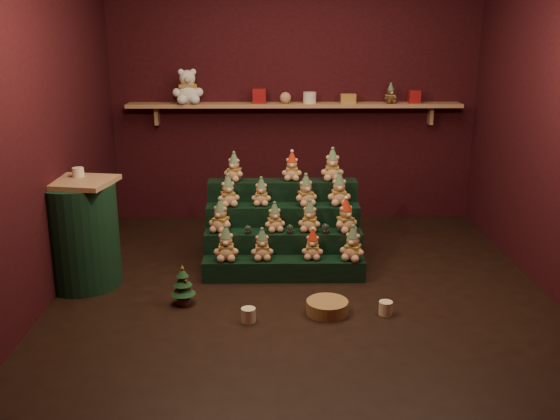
{
  "coord_description": "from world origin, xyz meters",
  "views": [
    {
      "loc": [
        -0.24,
        -4.9,
        2.09
      ],
      "look_at": [
        -0.17,
        0.25,
        0.59
      ],
      "focal_mm": 40.0,
      "sensor_mm": 36.0,
      "label": 1
    }
  ],
  "objects_px": {
    "snow_globe_a": "(248,229)",
    "wicker_basket": "(327,307)",
    "snow_globe_b": "(290,229)",
    "mug_right": "(386,308)",
    "white_bear": "(187,82)",
    "mini_christmas_tree": "(183,285)",
    "brown_bear": "(391,94)",
    "side_table": "(80,233)",
    "snow_globe_c": "(325,228)",
    "mug_left": "(248,315)",
    "riser_tier_front": "(284,269)"
  },
  "relations": [
    {
      "from": "snow_globe_c",
      "to": "side_table",
      "type": "distance_m",
      "value": 2.09
    },
    {
      "from": "mug_left",
      "to": "mug_right",
      "type": "relative_size",
      "value": 1.03
    },
    {
      "from": "snow_globe_b",
      "to": "mug_left",
      "type": "xyz_separation_m",
      "value": [
        -0.33,
        -0.99,
        -0.35
      ]
    },
    {
      "from": "mug_left",
      "to": "white_bear",
      "type": "distance_m",
      "value": 3.02
    },
    {
      "from": "mini_christmas_tree",
      "to": "brown_bear",
      "type": "relative_size",
      "value": 1.59
    },
    {
      "from": "side_table",
      "to": "mug_right",
      "type": "bearing_deg",
      "value": -4.09
    },
    {
      "from": "snow_globe_b",
      "to": "mug_right",
      "type": "relative_size",
      "value": 0.79
    },
    {
      "from": "riser_tier_front",
      "to": "mug_right",
      "type": "height_order",
      "value": "riser_tier_front"
    },
    {
      "from": "snow_globe_c",
      "to": "brown_bear",
      "type": "bearing_deg",
      "value": 62.41
    },
    {
      "from": "mini_christmas_tree",
      "to": "brown_bear",
      "type": "bearing_deg",
      "value": 48.21
    },
    {
      "from": "side_table",
      "to": "mug_left",
      "type": "xyz_separation_m",
      "value": [
        1.43,
        -0.74,
        -0.4
      ]
    },
    {
      "from": "mini_christmas_tree",
      "to": "mug_right",
      "type": "distance_m",
      "value": 1.58
    },
    {
      "from": "mini_christmas_tree",
      "to": "white_bear",
      "type": "distance_m",
      "value": 2.61
    },
    {
      "from": "snow_globe_a",
      "to": "snow_globe_b",
      "type": "height_order",
      "value": "snow_globe_b"
    },
    {
      "from": "mug_left",
      "to": "snow_globe_c",
      "type": "bearing_deg",
      "value": 56.77
    },
    {
      "from": "snow_globe_a",
      "to": "snow_globe_b",
      "type": "distance_m",
      "value": 0.37
    },
    {
      "from": "snow_globe_c",
      "to": "mug_left",
      "type": "distance_m",
      "value": 1.23
    },
    {
      "from": "snow_globe_a",
      "to": "wicker_basket",
      "type": "relative_size",
      "value": 0.24
    },
    {
      "from": "side_table",
      "to": "wicker_basket",
      "type": "bearing_deg",
      "value": -6.28
    },
    {
      "from": "mug_right",
      "to": "white_bear",
      "type": "xyz_separation_m",
      "value": [
        -1.76,
        2.41,
        1.5
      ]
    },
    {
      "from": "riser_tier_front",
      "to": "snow_globe_c",
      "type": "bearing_deg",
      "value": 23.42
    },
    {
      "from": "riser_tier_front",
      "to": "snow_globe_a",
      "type": "relative_size",
      "value": 18.12
    },
    {
      "from": "mini_christmas_tree",
      "to": "white_bear",
      "type": "height_order",
      "value": "white_bear"
    },
    {
      "from": "mini_christmas_tree",
      "to": "brown_bear",
      "type": "distance_m",
      "value": 3.22
    },
    {
      "from": "side_table",
      "to": "white_bear",
      "type": "bearing_deg",
      "value": 78.55
    },
    {
      "from": "side_table",
      "to": "wicker_basket",
      "type": "relative_size",
      "value": 2.86
    },
    {
      "from": "snow_globe_c",
      "to": "mug_right",
      "type": "height_order",
      "value": "snow_globe_c"
    },
    {
      "from": "snow_globe_b",
      "to": "mug_right",
      "type": "height_order",
      "value": "snow_globe_b"
    },
    {
      "from": "white_bear",
      "to": "snow_globe_a",
      "type": "bearing_deg",
      "value": -74.85
    },
    {
      "from": "white_bear",
      "to": "brown_bear",
      "type": "height_order",
      "value": "white_bear"
    },
    {
      "from": "snow_globe_a",
      "to": "wicker_basket",
      "type": "xyz_separation_m",
      "value": [
        0.63,
        -0.85,
        -0.35
      ]
    },
    {
      "from": "riser_tier_front",
      "to": "brown_bear",
      "type": "bearing_deg",
      "value": 55.35
    },
    {
      "from": "white_bear",
      "to": "brown_bear",
      "type": "bearing_deg",
      "value": -8.86
    },
    {
      "from": "white_bear",
      "to": "snow_globe_b",
      "type": "bearing_deg",
      "value": -64.45
    },
    {
      "from": "mini_christmas_tree",
      "to": "mug_left",
      "type": "distance_m",
      "value": 0.62
    },
    {
      "from": "side_table",
      "to": "mini_christmas_tree",
      "type": "height_order",
      "value": "side_table"
    },
    {
      "from": "wicker_basket",
      "to": "white_bear",
      "type": "distance_m",
      "value": 3.11
    },
    {
      "from": "snow_globe_c",
      "to": "snow_globe_a",
      "type": "bearing_deg",
      "value": 180.0
    },
    {
      "from": "wicker_basket",
      "to": "riser_tier_front",
      "type": "bearing_deg",
      "value": 115.0
    },
    {
      "from": "wicker_basket",
      "to": "white_bear",
      "type": "height_order",
      "value": "white_bear"
    },
    {
      "from": "riser_tier_front",
      "to": "mini_christmas_tree",
      "type": "height_order",
      "value": "mini_christmas_tree"
    },
    {
      "from": "mug_left",
      "to": "mini_christmas_tree",
      "type": "bearing_deg",
      "value": 148.83
    },
    {
      "from": "snow_globe_a",
      "to": "mini_christmas_tree",
      "type": "height_order",
      "value": "snow_globe_a"
    },
    {
      "from": "mug_right",
      "to": "mini_christmas_tree",
      "type": "bearing_deg",
      "value": 172.48
    },
    {
      "from": "snow_globe_a",
      "to": "riser_tier_front",
      "type": "bearing_deg",
      "value": -27.25
    },
    {
      "from": "side_table",
      "to": "mug_right",
      "type": "relative_size",
      "value": 8.72
    },
    {
      "from": "snow_globe_b",
      "to": "snow_globe_c",
      "type": "xyz_separation_m",
      "value": [
        0.31,
        -0.0,
        0.0
      ]
    },
    {
      "from": "snow_globe_b",
      "to": "brown_bear",
      "type": "bearing_deg",
      "value": 54.04
    },
    {
      "from": "brown_bear",
      "to": "white_bear",
      "type": "bearing_deg",
      "value": 163.7
    },
    {
      "from": "snow_globe_a",
      "to": "side_table",
      "type": "relative_size",
      "value": 0.08
    }
  ]
}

